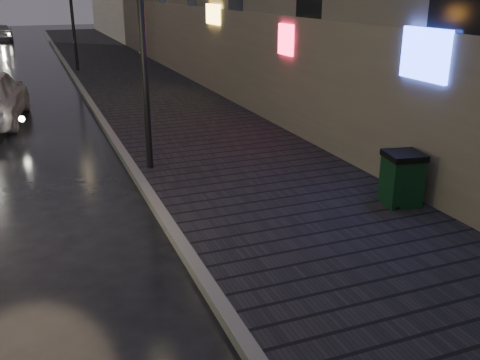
% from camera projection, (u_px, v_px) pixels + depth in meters
% --- Properties ---
extents(ground, '(120.00, 120.00, 0.00)m').
position_uv_depth(ground, '(106.00, 356.00, 6.01)').
color(ground, black).
rests_on(ground, ground).
extents(sidewalk, '(4.60, 58.00, 0.15)m').
position_uv_depth(sidewalk, '(124.00, 72.00, 25.71)').
color(sidewalk, black).
rests_on(sidewalk, ground).
extents(curb, '(0.20, 58.00, 0.15)m').
position_uv_depth(curb, '(72.00, 75.00, 24.88)').
color(curb, slate).
rests_on(curb, ground).
extents(lamp_near, '(0.36, 0.36, 5.28)m').
position_uv_depth(lamp_near, '(141.00, 10.00, 10.72)').
color(lamp_near, black).
rests_on(lamp_near, sidewalk).
extents(trash_bin, '(0.75, 0.75, 0.98)m').
position_uv_depth(trash_bin, '(402.00, 178.00, 9.69)').
color(trash_bin, black).
rests_on(trash_bin, sidewalk).
extents(car_far, '(1.70, 3.86, 1.29)m').
position_uv_depth(car_far, '(2.00, 32.00, 41.57)').
color(car_far, gray).
rests_on(car_far, ground).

